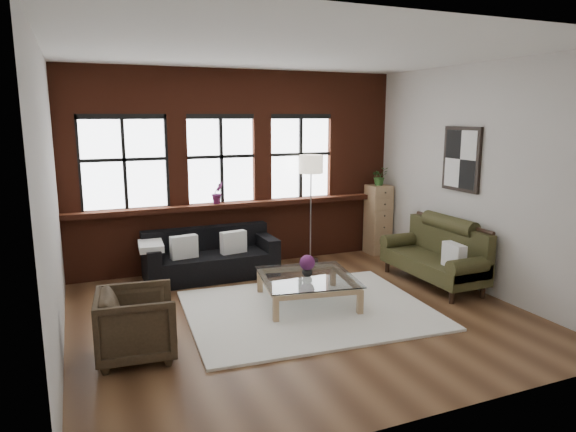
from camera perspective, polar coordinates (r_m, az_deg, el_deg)
name	(u,v)px	position (r m, az deg, el deg)	size (l,w,h in m)	color
floor	(299,314)	(6.64, 1.23, -10.79)	(5.50, 5.50, 0.00)	#4F311D
ceiling	(300,51)	(6.20, 1.36, 17.82)	(5.50, 5.50, 0.00)	white
wall_back	(238,169)	(8.55, -5.58, 5.18)	(5.50, 5.50, 0.00)	beige
wall_front	(432,231)	(4.10, 15.68, -1.62)	(5.50, 5.50, 0.00)	beige
wall_left	(51,204)	(5.70, -24.87, 1.23)	(5.00, 5.00, 0.00)	beige
wall_right	(477,178)	(7.75, 20.24, 3.94)	(5.00, 5.00, 0.00)	beige
brick_backwall	(239,170)	(8.49, -5.46, 5.14)	(5.50, 0.12, 3.20)	#592415
sill_ledge	(241,204)	(8.48, -5.21, 1.32)	(5.50, 0.30, 0.08)	#592415
window_left	(124,165)	(8.14, -17.74, 5.47)	(1.38, 0.10, 1.50)	black
window_mid	(221,161)	(8.40, -7.46, 6.06)	(1.38, 0.10, 1.50)	black
window_right	(300,158)	(8.87, 1.33, 6.42)	(1.38, 0.10, 1.50)	black
wall_poster	(462,159)	(7.93, 18.73, 6.00)	(0.05, 0.74, 0.94)	black
shag_rug	(308,310)	(6.72, 2.25, -10.35)	(3.04, 2.39, 0.03)	white
dark_sofa	(211,255)	(8.03, -8.55, -4.26)	(2.01, 0.81, 0.73)	black
pillow_a	(184,247)	(7.80, -11.48, -3.39)	(0.40, 0.14, 0.34)	silver
pillow_b	(233,242)	(7.98, -6.08, -2.90)	(0.40, 0.14, 0.34)	silver
vintage_settee	(433,253)	(7.89, 15.78, -3.99)	(0.79, 1.78, 0.95)	#323017
pillow_settee	(454,256)	(7.41, 17.96, -4.21)	(0.14, 0.38, 0.34)	silver
armchair	(137,324)	(5.63, -16.46, -11.42)	(0.77, 0.79, 0.72)	#34281A
coffee_table	(307,291)	(6.89, 2.13, -8.28)	(1.20, 1.20, 0.40)	tan
vase	(307,271)	(6.80, 2.15, -6.12)	(0.14, 0.14, 0.15)	#B2B2B2
flowers	(307,263)	(6.77, 2.16, -5.20)	(0.20, 0.20, 0.20)	#65225B
drawer_chest	(378,219)	(9.43, 9.97, -0.38)	(0.38, 0.38, 1.25)	tan
potted_plant_top	(380,176)	(9.31, 10.13, 4.37)	(0.29, 0.25, 0.33)	#2D5923
floor_lamp	(311,205)	(8.68, 2.54, 1.24)	(0.40, 0.40, 1.98)	#A5A5A8
sill_plant	(218,193)	(8.31, -7.84, 2.56)	(0.19, 0.16, 0.35)	#65225B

